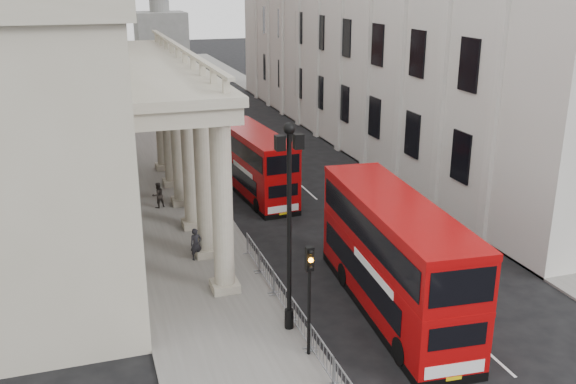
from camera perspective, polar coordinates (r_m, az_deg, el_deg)
The scene contains 16 objects.
sidewalk_west at distance 49.40m, azimuth -12.03°, elevation 2.52°, with size 6.00×140.00×0.12m, color slate.
sidewalk_east at distance 53.52m, azimuth 5.81°, elevation 4.07°, with size 3.00×140.00×0.12m, color slate.
kerb at distance 49.76m, azimuth -8.66°, elevation 2.85°, with size 0.20×140.00×0.14m, color slate.
portico_building at distance 36.23m, azimuth -22.33°, elevation 5.44°, with size 9.00×28.00×12.00m, color #A39E89.
brick_building at distance 65.46m, azimuth -21.35°, elevation 15.28°, with size 9.00×32.00×22.00m, color maroon.
west_building_far at distance 97.46m, azimuth -20.50°, elevation 15.47°, with size 9.00×30.00×20.00m, color #A39E89.
lamp_post_south at distance 24.01m, azimuth 0.10°, elevation -2.05°, with size 1.05×0.44×8.32m.
lamp_post_mid at distance 38.93m, azimuth -7.28°, elevation 5.87°, with size 1.05×0.44×8.32m.
lamp_post_north at distance 54.47m, azimuth -10.57°, elevation 9.32°, with size 1.05×0.44×8.32m.
traffic_light at distance 23.01m, azimuth 1.92°, elevation -7.93°, with size 0.28×0.33×4.30m.
crowd_barriers at distance 24.43m, azimuth 2.00°, elevation -12.75°, with size 0.50×18.75×1.10m.
bus_near at distance 26.84m, azimuth 9.41°, elevation -5.52°, with size 3.56×11.37×4.83m.
bus_far at distance 41.01m, azimuth -2.94°, elevation 2.69°, with size 3.05×9.76×4.15m.
pedestrian_a at distance 31.88m, azimuth -8.19°, elevation -4.61°, with size 0.59×0.38×1.61m, color black.
pedestrian_b at distance 39.36m, azimuth -11.49°, elevation -0.27°, with size 0.76×0.60×1.57m, color black.
pedestrian_c at distance 38.30m, azimuth -8.18°, elevation -0.38°, with size 0.92×0.60×1.88m, color black.
Camera 1 is at (-7.60, -17.35, 13.36)m, focal length 40.00 mm.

